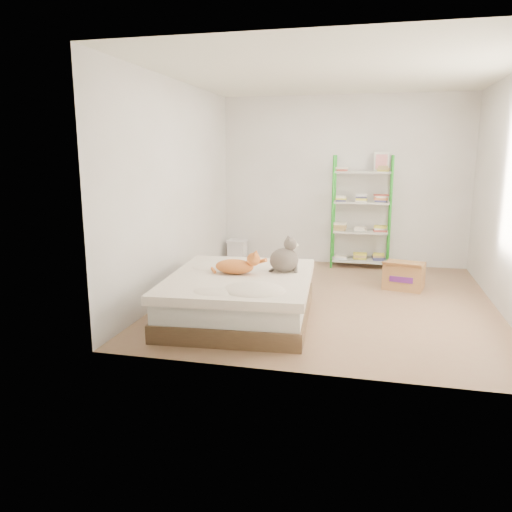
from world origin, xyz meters
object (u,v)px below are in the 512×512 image
(orange_cat, at_px, (234,265))
(grey_cat, at_px, (284,255))
(bed, at_px, (240,296))
(cardboard_box, at_px, (404,276))
(shelf_unit, at_px, (362,215))
(white_bin, at_px, (237,250))

(orange_cat, xyz_separation_m, grey_cat, (0.50, 0.20, 0.09))
(bed, relative_size, cardboard_box, 3.47)
(shelf_unit, distance_m, cardboard_box, 1.44)
(shelf_unit, bearing_deg, cardboard_box, -62.46)
(orange_cat, distance_m, white_bin, 2.81)
(orange_cat, bearing_deg, grey_cat, 19.94)
(cardboard_box, bearing_deg, white_bin, 169.30)
(orange_cat, height_order, grey_cat, grey_cat)
(orange_cat, relative_size, cardboard_box, 0.88)
(bed, relative_size, orange_cat, 3.95)
(grey_cat, relative_size, shelf_unit, 0.22)
(bed, bearing_deg, orange_cat, 144.48)
(grey_cat, distance_m, cardboard_box, 1.98)
(cardboard_box, relative_size, white_bin, 1.62)
(orange_cat, relative_size, shelf_unit, 0.28)
(cardboard_box, bearing_deg, orange_cat, -126.65)
(shelf_unit, height_order, white_bin, shelf_unit)
(shelf_unit, xyz_separation_m, cardboard_box, (0.60, -1.15, -0.63))
(shelf_unit, bearing_deg, grey_cat, -106.41)
(orange_cat, bearing_deg, cardboard_box, 38.62)
(cardboard_box, xyz_separation_m, white_bin, (-2.55, 1.12, 0.00))
(bed, bearing_deg, shelf_unit, 62.93)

